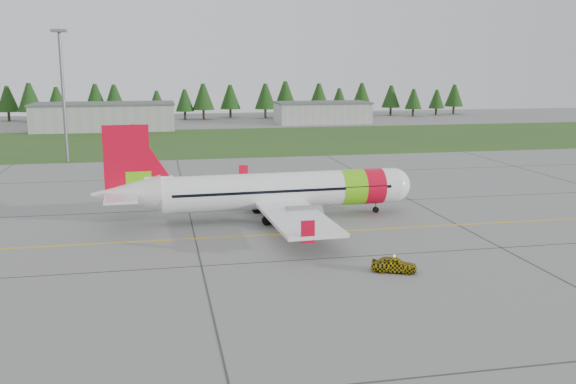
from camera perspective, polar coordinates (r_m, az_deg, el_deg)
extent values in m
plane|color=gray|center=(52.62, 8.89, -5.53)|extent=(320.00, 320.00, 0.00)
cylinder|color=white|center=(63.74, -0.54, 0.16)|extent=(23.80, 4.51, 3.55)
sphere|color=white|center=(67.41, 9.30, 0.62)|extent=(3.55, 3.55, 3.55)
cone|color=white|center=(62.04, -14.17, -0.19)|extent=(6.51, 3.81, 3.55)
cube|color=black|center=(67.46, 9.53, 0.90)|extent=(1.55, 2.43, 0.51)
cylinder|color=#6FD910|center=(65.77, 5.65, 0.45)|extent=(2.51, 3.73, 3.63)
cylinder|color=red|center=(66.52, 7.43, 0.53)|extent=(2.15, 3.71, 3.63)
cube|color=white|center=(63.84, -0.93, -0.74)|extent=(6.19, 29.32, 0.33)
cube|color=red|center=(77.53, -3.99, 1.74)|extent=(1.10, 0.21, 1.82)
cube|color=red|center=(49.84, 1.77, -3.57)|extent=(1.10, 0.21, 1.82)
cylinder|color=gray|center=(69.02, -0.76, -0.26)|extent=(3.35, 2.04, 1.91)
cylinder|color=gray|center=(59.53, 1.43, -2.12)|extent=(3.35, 2.04, 1.91)
cube|color=red|center=(61.52, -14.14, 2.60)|extent=(4.20, 0.50, 6.92)
cube|color=#6FD910|center=(61.84, -13.12, 0.81)|extent=(2.38, 0.48, 2.19)
cube|color=white|center=(62.00, -14.60, 0.00)|extent=(3.34, 10.58, 0.20)
cylinder|color=slate|center=(67.15, 7.81, -1.28)|extent=(0.16, 0.16, 1.28)
cylinder|color=black|center=(67.23, 7.81, -1.55)|extent=(0.63, 0.28, 0.62)
cylinder|color=slate|center=(66.29, -2.19, -1.15)|extent=(0.20, 0.20, 1.73)
cylinder|color=black|center=(66.30, -2.50, -1.49)|extent=(0.96, 0.45, 0.95)
cylinder|color=slate|center=(61.42, -1.23, -2.13)|extent=(0.20, 0.20, 1.73)
cylinder|color=black|center=(61.44, -1.56, -2.51)|extent=(0.96, 0.45, 0.95)
imported|color=gold|center=(47.99, 9.45, -5.12)|extent=(1.56, 1.68, 3.34)
cube|color=#30561E|center=(131.25, -3.63, 4.61)|extent=(320.00, 50.00, 0.03)
cube|color=gold|center=(59.90, 6.24, -3.39)|extent=(120.00, 0.25, 0.02)
cube|color=#A8A8A3|center=(158.09, -15.98, 6.40)|extent=(32.00, 14.00, 6.00)
cube|color=#A8A8A3|center=(171.09, 3.05, 7.01)|extent=(24.00, 12.00, 5.20)
cylinder|color=slate|center=(106.22, -19.33, 7.86)|extent=(0.50, 0.50, 20.00)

